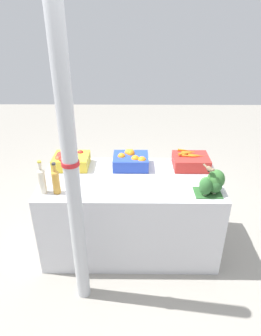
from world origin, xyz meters
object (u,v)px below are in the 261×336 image
object	(u,v)px
juice_bottle_cloudy	(42,180)
broccoli_pile	(212,183)
orange_crate	(131,160)
juice_bottle_amber	(56,181)
sparrow_bird	(210,169)
support_pole	(72,178)
carrot_crate	(191,161)
apple_crate	(70,160)

from	to	relation	value
juice_bottle_cloudy	broccoli_pile	bearing A→B (deg)	0.42
orange_crate	juice_bottle_amber	world-z (taller)	juice_bottle_amber
juice_bottle_amber	sparrow_bird	distance (m)	1.25
juice_bottle_cloudy	sparrow_bird	xyz separation A→B (m)	(1.35, 0.01, 0.10)
support_pole	orange_crate	xyz separation A→B (m)	(0.39, 0.82, -0.28)
carrot_crate	sparrow_bird	size ratio (longest dim) A/B	2.63
broccoli_pile	juice_bottle_amber	xyz separation A→B (m)	(-1.28, -0.01, 0.02)
orange_crate	juice_bottle_cloudy	distance (m)	0.86
support_pole	sparrow_bird	bearing A→B (deg)	19.35
juice_bottle_cloudy	carrot_crate	bearing A→B (deg)	19.89
orange_crate	sparrow_bird	size ratio (longest dim) A/B	2.63
apple_crate	broccoli_pile	distance (m)	1.34
support_pole	juice_bottle_amber	world-z (taller)	support_pole
broccoli_pile	juice_bottle_cloudy	xyz separation A→B (m)	(-1.39, -0.01, 0.03)
apple_crate	orange_crate	world-z (taller)	apple_crate
broccoli_pile	juice_bottle_cloudy	distance (m)	1.39
support_pole	juice_bottle_cloudy	bearing A→B (deg)	133.09
carrot_crate	sparrow_bird	world-z (taller)	sparrow_bird
carrot_crate	sparrow_bird	xyz separation A→B (m)	(0.06, -0.46, 0.16)
orange_crate	sparrow_bird	world-z (taller)	sparrow_bird
orange_crate	juice_bottle_amber	xyz separation A→B (m)	(-0.61, -0.47, 0.05)
carrot_crate	juice_bottle_cloudy	distance (m)	1.38
juice_bottle_amber	sparrow_bird	bearing A→B (deg)	0.33
apple_crate	broccoli_pile	size ratio (longest dim) A/B	1.37
support_pole	juice_bottle_amber	bearing A→B (deg)	121.74
juice_bottle_cloudy	juice_bottle_amber	xyz separation A→B (m)	(0.11, 0.00, -0.01)
apple_crate	juice_bottle_cloudy	xyz separation A→B (m)	(-0.13, -0.46, 0.05)
broccoli_pile	orange_crate	bearing A→B (deg)	145.80
carrot_crate	juice_bottle_cloudy	size ratio (longest dim) A/B	1.13
support_pole	sparrow_bird	xyz separation A→B (m)	(1.02, 0.36, -0.12)
apple_crate	carrot_crate	bearing A→B (deg)	0.30
support_pole	sparrow_bird	world-z (taller)	support_pole
carrot_crate	juice_bottle_cloudy	world-z (taller)	juice_bottle_cloudy
carrot_crate	broccoli_pile	xyz separation A→B (m)	(0.10, -0.46, 0.03)
juice_bottle_cloudy	juice_bottle_amber	world-z (taller)	juice_bottle_cloudy
carrot_crate	juice_bottle_amber	size ratio (longest dim) A/B	1.20
apple_crate	broccoli_pile	bearing A→B (deg)	-19.76
juice_bottle_cloudy	juice_bottle_amber	distance (m)	0.11
apple_crate	juice_bottle_cloudy	size ratio (longest dim) A/B	1.13
juice_bottle_cloudy	sparrow_bird	bearing A→B (deg)	0.30
broccoli_pile	juice_bottle_amber	distance (m)	1.28
orange_crate	carrot_crate	distance (m)	0.57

